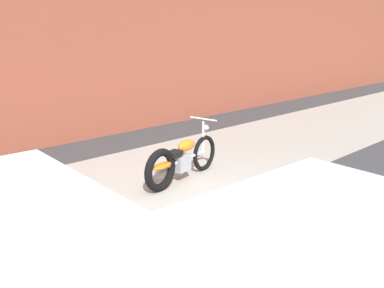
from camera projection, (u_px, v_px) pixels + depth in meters
ground_plane at (206, 213)px, 6.05m from camera, size 80.00×80.00×0.00m
sidewalk_slab at (136, 182)px, 7.28m from camera, size 36.00×3.50×0.01m
brick_building_wall at (38, 7)px, 8.90m from camera, size 36.00×0.50×6.15m
motorcycle_orange at (178, 161)px, 7.16m from camera, size 1.98×0.68×1.03m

